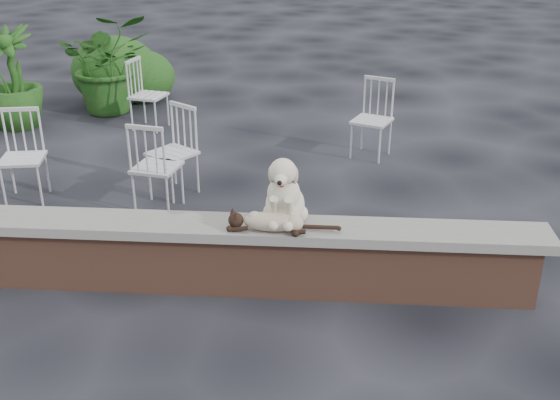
# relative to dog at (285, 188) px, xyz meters

# --- Properties ---
(ground) EXTENTS (60.00, 60.00, 0.00)m
(ground) POSITION_rel_dog_xyz_m (-1.06, -0.05, -0.87)
(ground) COLOR black
(ground) RESTS_ON ground
(brick_wall) EXTENTS (6.00, 0.30, 0.50)m
(brick_wall) POSITION_rel_dog_xyz_m (-1.06, -0.05, -0.62)
(brick_wall) COLOR brown
(brick_wall) RESTS_ON ground
(capstone) EXTENTS (6.20, 0.40, 0.08)m
(capstone) POSITION_rel_dog_xyz_m (-1.06, -0.05, -0.33)
(capstone) COLOR slate
(capstone) RESTS_ON brick_wall
(dog) EXTENTS (0.42, 0.53, 0.58)m
(dog) POSITION_rel_dog_xyz_m (0.00, 0.00, 0.00)
(dog) COLOR beige
(dog) RESTS_ON capstone
(cat) EXTENTS (1.03, 0.32, 0.17)m
(cat) POSITION_rel_dog_xyz_m (-0.08, -0.15, -0.20)
(cat) COLOR #C2AB8A
(cat) RESTS_ON capstone
(chair_a) EXTENTS (0.65, 0.65, 0.94)m
(chair_a) POSITION_rel_dog_xyz_m (-2.79, 1.51, -0.40)
(chair_a) COLOR silver
(chair_a) RESTS_ON ground
(chair_b) EXTENTS (0.78, 0.78, 0.94)m
(chair_b) POSITION_rel_dog_xyz_m (-1.30, 1.78, -0.40)
(chair_b) COLOR silver
(chair_b) RESTS_ON ground
(chair_c) EXTENTS (0.66, 0.66, 0.94)m
(chair_c) POSITION_rel_dog_xyz_m (-1.36, 1.38, -0.40)
(chair_c) COLOR silver
(chair_c) RESTS_ON ground
(chair_e) EXTENTS (0.68, 0.68, 0.94)m
(chair_e) POSITION_rel_dog_xyz_m (-2.11, 3.94, -0.40)
(chair_e) COLOR silver
(chair_e) RESTS_ON ground
(chair_d) EXTENTS (0.74, 0.74, 0.94)m
(chair_d) POSITION_rel_dog_xyz_m (0.84, 3.06, -0.40)
(chair_d) COLOR silver
(chair_d) RESTS_ON ground
(potted_plant_a) EXTENTS (1.62, 1.52, 1.44)m
(potted_plant_a) POSITION_rel_dog_xyz_m (-2.87, 4.68, -0.15)
(potted_plant_a) COLOR #164D16
(potted_plant_a) RESTS_ON ground
(potted_plant_b) EXTENTS (1.04, 1.04, 1.37)m
(potted_plant_b) POSITION_rel_dog_xyz_m (-3.92, 3.86, -0.19)
(potted_plant_b) COLOR #164D16
(potted_plant_b) RESTS_ON ground
(shrubbery) EXTENTS (3.45, 2.48, 1.06)m
(shrubbery) POSITION_rel_dog_xyz_m (-3.49, 4.80, -0.44)
(shrubbery) COLOR #164D16
(shrubbery) RESTS_ON ground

